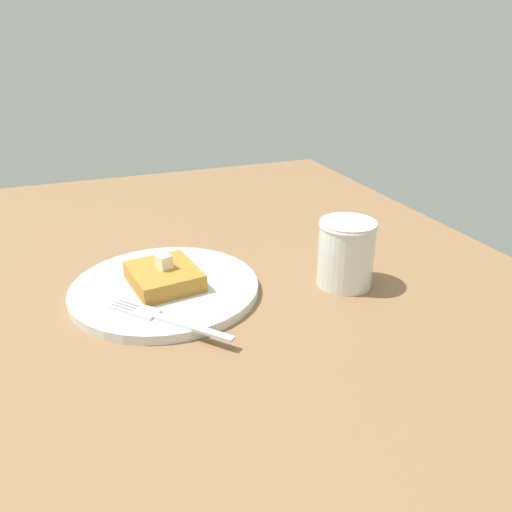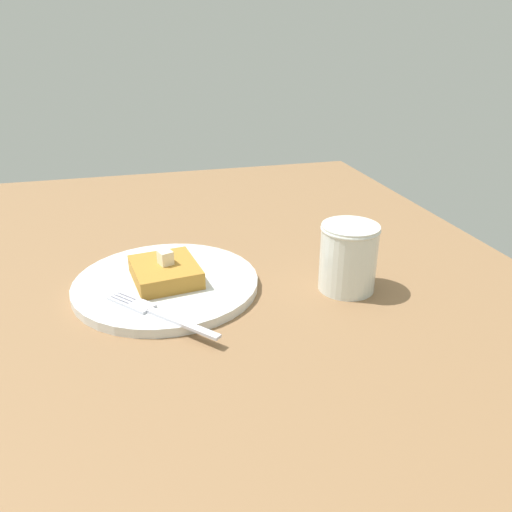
{
  "view_description": "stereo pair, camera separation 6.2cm",
  "coord_description": "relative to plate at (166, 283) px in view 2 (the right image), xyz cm",
  "views": [
    {
      "loc": [
        5.9,
        60.28,
        32.91
      ],
      "look_at": [
        -14.53,
        7.48,
        7.12
      ],
      "focal_mm": 35.0,
      "sensor_mm": 36.0,
      "label": 1
    },
    {
      "loc": [
        -0.01,
        62.2,
        32.91
      ],
      "look_at": [
        -14.53,
        7.48,
        7.12
      ],
      "focal_mm": 35.0,
      "sensor_mm": 36.0,
      "label": 2
    }
  ],
  "objects": [
    {
      "name": "table_surface",
      "position": [
        3.41,
        -4.49,
        -1.97
      ],
      "size": [
        105.34,
        105.34,
        2.62
      ],
      "primitive_type": "cube",
      "color": "olive",
      "rests_on": "ground"
    },
    {
      "name": "plate",
      "position": [
        0.0,
        0.0,
        0.0
      ],
      "size": [
        23.45,
        23.45,
        1.17
      ],
      "color": "silver",
      "rests_on": "table_surface"
    },
    {
      "name": "toast_slice_center",
      "position": [
        -0.0,
        -0.0,
        1.61
      ],
      "size": [
        8.98,
        9.97,
        2.21
      ],
      "primitive_type": "cube",
      "rotation": [
        0.0,
        0.0,
        0.14
      ],
      "color": "#AD772C",
      "rests_on": "plate"
    },
    {
      "name": "butter_pat_primary",
      "position": [
        -0.15,
        -0.03,
        3.59
      ],
      "size": [
        2.06,
        2.17,
        1.74
      ],
      "primitive_type": "cube",
      "rotation": [
        0.0,
        0.0,
        1.91
      ],
      "color": "#F8E8C7",
      "rests_on": "toast_slice_center"
    },
    {
      "name": "fork",
      "position": [
        1.96,
        8.15,
        0.69
      ],
      "size": [
        11.57,
        13.02,
        0.36
      ],
      "color": "silver",
      "rests_on": "plate"
    },
    {
      "name": "syrup_jar",
      "position": [
        -22.25,
        5.98,
        3.3
      ],
      "size": [
        7.35,
        7.35,
        8.62
      ],
      "color": "#5D270D",
      "rests_on": "table_surface"
    }
  ]
}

